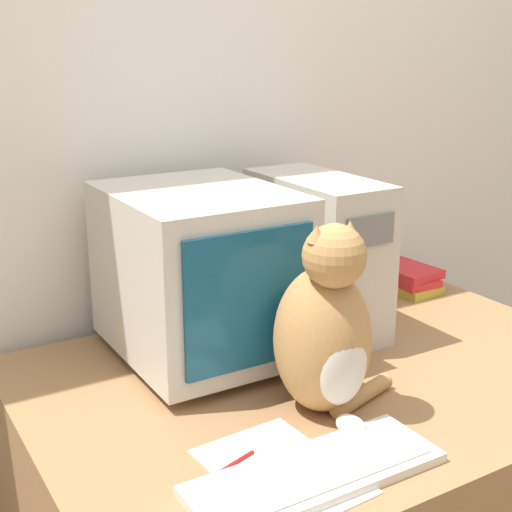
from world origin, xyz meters
name	(u,v)px	position (x,y,z in m)	size (l,w,h in m)	color
wall_back	(216,112)	(0.00, 1.02, 1.25)	(7.00, 0.05, 2.50)	silver
desk	(325,501)	(0.00, 0.48, 0.35)	(1.37, 0.95, 0.71)	#9E7047
crt_monitor	(200,273)	(-0.22, 0.70, 0.92)	(0.38, 0.47, 0.41)	beige
computer_tower	(316,254)	(0.12, 0.71, 0.91)	(0.20, 0.42, 0.40)	beige
keyboard	(316,473)	(-0.28, 0.15, 0.72)	(0.46, 0.16, 0.02)	silver
cat	(326,332)	(-0.12, 0.33, 0.88)	(0.29, 0.27, 0.40)	#B7844C
book_stack	(405,278)	(0.53, 0.80, 0.74)	(0.15, 0.22, 0.07)	gold
pen	(222,471)	(-0.41, 0.24, 0.71)	(0.15, 0.06, 0.01)	maroon
paper_sheet	(281,471)	(-0.32, 0.19, 0.71)	(0.23, 0.31, 0.00)	white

